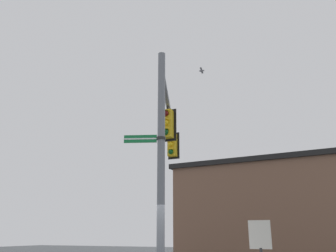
{
  "coord_description": "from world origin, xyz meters",
  "views": [
    {
      "loc": [
        -3.88,
        8.63,
        1.76
      ],
      "look_at": [
        0.94,
        -2.7,
        5.58
      ],
      "focal_mm": 37.35,
      "sensor_mm": 36.0,
      "label": 1
    }
  ],
  "objects_px": {
    "bird_flying": "(202,71)",
    "historical_marker": "(261,248)",
    "traffic_light_nearest_pole": "(167,124)",
    "street_name_sign": "(150,139)",
    "traffic_light_mid_inner": "(172,145)"
  },
  "relations": [
    {
      "from": "traffic_light_nearest_pole",
      "to": "bird_flying",
      "type": "height_order",
      "value": "bird_flying"
    },
    {
      "from": "bird_flying",
      "to": "historical_marker",
      "type": "relative_size",
      "value": 0.21
    },
    {
      "from": "traffic_light_nearest_pole",
      "to": "street_name_sign",
      "type": "xyz_separation_m",
      "value": [
        -0.56,
        2.6,
        -1.27
      ]
    },
    {
      "from": "traffic_light_mid_inner",
      "to": "historical_marker",
      "type": "xyz_separation_m",
      "value": [
        -4.18,
        3.85,
        -4.19
      ]
    },
    {
      "from": "traffic_light_mid_inner",
      "to": "street_name_sign",
      "type": "relative_size",
      "value": 1.17
    },
    {
      "from": "traffic_light_nearest_pole",
      "to": "historical_marker",
      "type": "height_order",
      "value": "traffic_light_nearest_pole"
    },
    {
      "from": "traffic_light_nearest_pole",
      "to": "historical_marker",
      "type": "xyz_separation_m",
      "value": [
        -3.15,
        0.89,
        -4.19
      ]
    },
    {
      "from": "traffic_light_nearest_pole",
      "to": "bird_flying",
      "type": "bearing_deg",
      "value": -93.04
    },
    {
      "from": "traffic_light_nearest_pole",
      "to": "street_name_sign",
      "type": "bearing_deg",
      "value": 102.26
    },
    {
      "from": "historical_marker",
      "to": "bird_flying",
      "type": "bearing_deg",
      "value": -57.86
    },
    {
      "from": "bird_flying",
      "to": "historical_marker",
      "type": "bearing_deg",
      "value": 122.14
    },
    {
      "from": "traffic_light_nearest_pole",
      "to": "bird_flying",
      "type": "relative_size",
      "value": 2.88
    },
    {
      "from": "traffic_light_nearest_pole",
      "to": "traffic_light_mid_inner",
      "type": "distance_m",
      "value": 3.14
    },
    {
      "from": "traffic_light_nearest_pole",
      "to": "traffic_light_mid_inner",
      "type": "xyz_separation_m",
      "value": [
        1.03,
        -2.96,
        0.0
      ]
    },
    {
      "from": "traffic_light_mid_inner",
      "to": "bird_flying",
      "type": "bearing_deg",
      "value": -145.87
    }
  ]
}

